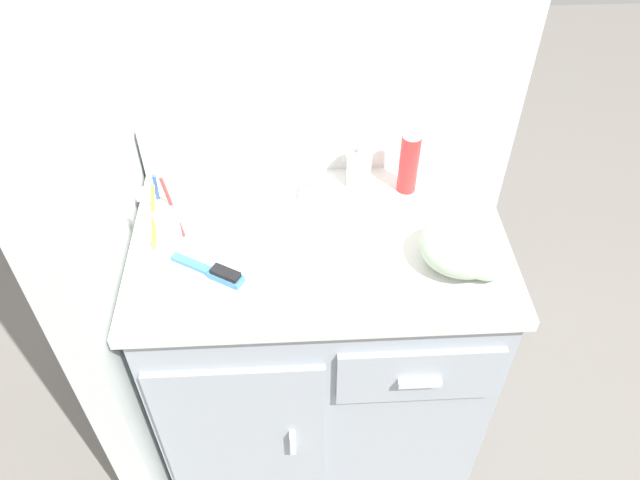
% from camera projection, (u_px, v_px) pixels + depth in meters
% --- Properties ---
extents(ground_plane, '(6.00, 6.00, 0.00)m').
position_uv_depth(ground_plane, '(320.00, 412.00, 2.04)').
color(ground_plane, slate).
extents(wall_back, '(1.07, 0.08, 2.20)m').
position_uv_depth(wall_back, '(312.00, 54.00, 1.50)').
color(wall_back, silver).
rests_on(wall_back, ground_plane).
extents(wall_left, '(0.08, 0.64, 2.20)m').
position_uv_depth(wall_left, '(73.00, 140.00, 1.25)').
color(wall_left, silver).
rests_on(wall_left, ground_plane).
extents(vanity, '(0.89, 0.57, 0.80)m').
position_uv_depth(vanity, '(319.00, 336.00, 1.75)').
color(vanity, '#9EA8B2').
rests_on(vanity, ground_plane).
extents(backsplash, '(0.89, 0.02, 0.14)m').
position_uv_depth(backsplash, '(314.00, 147.00, 1.62)').
color(backsplash, silver).
rests_on(backsplash, vanity).
extents(sink_faucet, '(0.09, 0.09, 0.14)m').
position_uv_depth(sink_faucet, '(316.00, 180.00, 1.56)').
color(sink_faucet, silver).
rests_on(sink_faucet, vanity).
extents(toothbrush_cup, '(0.08, 0.10, 0.20)m').
position_uv_depth(toothbrush_cup, '(165.00, 220.00, 1.44)').
color(toothbrush_cup, silver).
rests_on(toothbrush_cup, vanity).
extents(soap_dispenser, '(0.06, 0.07, 0.15)m').
position_uv_depth(soap_dispenser, '(359.00, 166.00, 1.58)').
color(soap_dispenser, white).
rests_on(soap_dispenser, vanity).
extents(shaving_cream_can, '(0.05, 0.05, 0.19)m').
position_uv_depth(shaving_cream_can, '(409.00, 160.00, 1.55)').
color(shaving_cream_can, red).
rests_on(shaving_cream_can, vanity).
extents(hairbrush, '(0.17, 0.12, 0.03)m').
position_uv_depth(hairbrush, '(216.00, 272.00, 1.39)').
color(hairbrush, teal).
rests_on(hairbrush, vanity).
extents(hand_towel, '(0.20, 0.18, 0.11)m').
position_uv_depth(hand_towel, '(469.00, 248.00, 1.38)').
color(hand_towel, '#A8BCA3').
rests_on(hand_towel, vanity).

